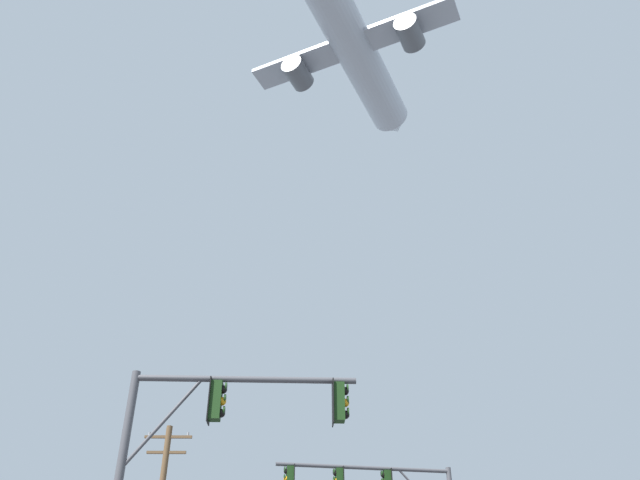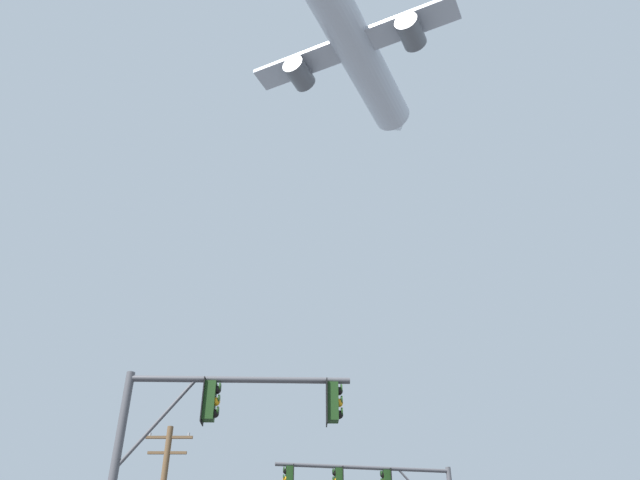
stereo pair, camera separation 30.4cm
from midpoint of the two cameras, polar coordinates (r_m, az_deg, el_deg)
name	(u,v)px [view 1 (the left image)]	position (r m, az deg, el deg)	size (l,w,h in m)	color
signal_pole_near	(206,441)	(14.67, -11.24, -17.96)	(5.32, 0.55, 6.31)	#4C4C51
airplane	(354,47)	(57.18, 3.00, 17.54)	(18.06, 23.39, 6.70)	#B7BCC6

